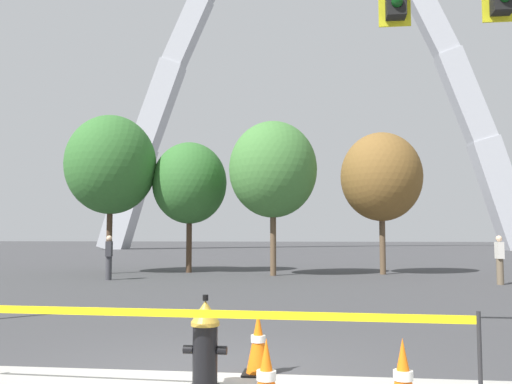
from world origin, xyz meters
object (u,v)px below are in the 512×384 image
(fire_hydrant, at_px, (205,345))
(pedestrian_standing_center, at_px, (500,259))
(traffic_cone_curb_edge, at_px, (266,382))
(pedestrian_walking_left, at_px, (109,257))
(traffic_cone_by_hydrant, at_px, (258,344))
(monument_arch, at_px, (307,86))
(traffic_cone_mid_sidewalk, at_px, (403,382))

(fire_hydrant, height_order, pedestrian_standing_center, pedestrian_standing_center)
(traffic_cone_curb_edge, distance_m, pedestrian_standing_center, 15.23)
(pedestrian_walking_left, bearing_deg, pedestrian_standing_center, -1.16)
(traffic_cone_by_hydrant, bearing_deg, fire_hydrant, -124.02)
(fire_hydrant, relative_size, monument_arch, 0.02)
(monument_arch, xyz_separation_m, pedestrian_standing_center, (7.15, -40.30, -17.08))
(traffic_cone_curb_edge, relative_size, pedestrian_walking_left, 0.46)
(traffic_cone_mid_sidewalk, height_order, traffic_cone_curb_edge, same)
(monument_arch, relative_size, pedestrian_walking_left, 29.06)
(pedestrian_walking_left, bearing_deg, fire_hydrant, -64.37)
(fire_hydrant, distance_m, traffic_cone_curb_edge, 1.19)
(traffic_cone_mid_sidewalk, bearing_deg, traffic_cone_curb_edge, -173.14)
(pedestrian_walking_left, bearing_deg, traffic_cone_curb_edge, -63.43)
(monument_arch, xyz_separation_m, pedestrian_walking_left, (-6.19, -40.03, -17.08))
(traffic_cone_mid_sidewalk, xyz_separation_m, pedestrian_walking_left, (-8.25, 14.01, 0.46))
(pedestrian_walking_left, distance_m, pedestrian_standing_center, 13.34)
(fire_hydrant, xyz_separation_m, monument_arch, (-0.16, 53.25, 17.43))
(fire_hydrant, xyz_separation_m, traffic_cone_mid_sidewalk, (1.90, -0.79, -0.11))
(fire_hydrant, relative_size, pedestrian_walking_left, 0.62)
(fire_hydrant, height_order, traffic_cone_mid_sidewalk, fire_hydrant)
(monument_arch, height_order, pedestrian_standing_center, monument_arch)
(fire_hydrant, relative_size, pedestrian_standing_center, 0.62)
(fire_hydrant, bearing_deg, pedestrian_standing_center, 61.65)
(traffic_cone_mid_sidewalk, bearing_deg, pedestrian_standing_center, 69.69)
(traffic_cone_mid_sidewalk, relative_size, monument_arch, 0.02)
(traffic_cone_mid_sidewalk, bearing_deg, pedestrian_walking_left, 120.48)
(traffic_cone_by_hydrant, xyz_separation_m, traffic_cone_mid_sidewalk, (1.43, -1.49, 0.00))
(traffic_cone_mid_sidewalk, height_order, pedestrian_standing_center, pedestrian_standing_center)
(traffic_cone_curb_edge, distance_m, monument_arch, 56.95)
(pedestrian_walking_left, bearing_deg, traffic_cone_by_hydrant, -61.41)
(traffic_cone_curb_edge, bearing_deg, monument_arch, 90.94)
(pedestrian_walking_left, relative_size, pedestrian_standing_center, 1.00)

